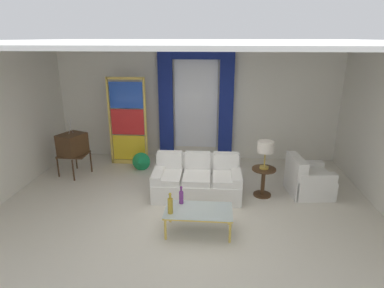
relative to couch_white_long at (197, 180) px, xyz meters
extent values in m
plane|color=silver|center=(-0.17, -0.79, -0.30)|extent=(16.00, 16.00, 0.00)
cube|color=white|center=(-0.17, 2.27, 1.20)|extent=(8.00, 0.12, 3.00)
cube|color=white|center=(-3.83, -0.19, 1.20)|extent=(0.12, 7.00, 3.00)
cube|color=white|center=(-0.17, 0.01, 2.72)|extent=(8.00, 7.60, 0.04)
cube|color=white|center=(-0.18, 2.19, 1.25)|extent=(1.10, 0.02, 2.50)
cylinder|color=gold|center=(-0.18, 2.11, 2.56)|extent=(2.00, 0.04, 0.04)
cube|color=navy|center=(-0.95, 2.09, 1.25)|extent=(0.36, 0.12, 2.70)
cube|color=navy|center=(0.59, 2.09, 1.25)|extent=(0.36, 0.12, 2.70)
cube|color=navy|center=(-0.18, 2.09, 2.42)|extent=(1.80, 0.10, 0.28)
cube|color=white|center=(0.00, -0.09, -0.11)|extent=(1.76, 0.93, 0.38)
cube|color=white|center=(-0.01, 0.28, 0.09)|extent=(1.74, 0.23, 0.78)
cube|color=white|center=(0.78, -0.08, -0.02)|extent=(0.22, 0.86, 0.56)
cube|color=white|center=(-0.78, -0.10, -0.02)|extent=(0.22, 0.86, 0.56)
cube|color=white|center=(0.58, -0.13, 0.14)|extent=(0.55, 0.75, 0.12)
cube|color=white|center=(0.58, 0.19, 0.36)|extent=(0.51, 0.15, 0.40)
cube|color=white|center=(0.00, -0.14, 0.14)|extent=(0.55, 0.75, 0.12)
cube|color=white|center=(0.00, 0.18, 0.36)|extent=(0.51, 0.15, 0.40)
cube|color=white|center=(-0.58, -0.15, 0.14)|extent=(0.55, 0.75, 0.12)
cube|color=white|center=(-0.58, 0.17, 0.36)|extent=(0.51, 0.15, 0.40)
cube|color=silver|center=(0.12, -1.38, 0.10)|extent=(1.10, 0.61, 0.02)
cube|color=gold|center=(0.12, -1.09, 0.08)|extent=(1.10, 0.04, 0.03)
cube|color=gold|center=(0.12, -1.66, 0.08)|extent=(1.10, 0.04, 0.03)
cube|color=gold|center=(-0.42, -1.38, 0.08)|extent=(0.04, 0.61, 0.03)
cube|color=gold|center=(0.65, -1.38, 0.08)|extent=(0.04, 0.61, 0.03)
cylinder|color=gold|center=(-0.40, -1.11, -0.11)|extent=(0.04, 0.04, 0.38)
cylinder|color=gold|center=(0.63, -1.11, -0.11)|extent=(0.04, 0.04, 0.38)
cylinder|color=gold|center=(-0.40, -1.64, -0.11)|extent=(0.04, 0.04, 0.38)
cylinder|color=gold|center=(0.63, -1.64, -0.11)|extent=(0.04, 0.04, 0.38)
cylinder|color=gold|center=(-0.33, -1.52, 0.23)|extent=(0.08, 0.08, 0.26)
cylinder|color=gold|center=(-0.33, -1.52, 0.39)|extent=(0.04, 0.04, 0.06)
sphere|color=gold|center=(-0.33, -1.52, 0.44)|extent=(0.05, 0.05, 0.05)
cylinder|color=#753384|center=(-0.19, -1.18, 0.21)|extent=(0.08, 0.08, 0.22)
cylinder|color=#753384|center=(-0.19, -1.18, 0.35)|extent=(0.03, 0.03, 0.06)
sphere|color=#753384|center=(-0.19, -1.18, 0.40)|extent=(0.04, 0.04, 0.04)
cube|color=#472D19|center=(-2.94, 0.78, 0.20)|extent=(0.62, 0.54, 0.03)
cylinder|color=#472D19|center=(-3.27, 0.61, -0.05)|extent=(0.04, 0.04, 0.50)
cylinder|color=#472D19|center=(-3.06, 1.13, -0.05)|extent=(0.04, 0.04, 0.50)
cylinder|color=#472D19|center=(-2.82, 0.43, -0.05)|extent=(0.04, 0.04, 0.50)
cylinder|color=#472D19|center=(-2.61, 0.95, -0.05)|extent=(0.04, 0.04, 0.50)
cube|color=#472D19|center=(-2.94, 0.78, 0.45)|extent=(0.66, 0.70, 0.48)
cube|color=black|center=(-3.16, 0.87, 0.47)|extent=(0.16, 0.37, 0.30)
cylinder|color=gold|center=(-3.19, 0.80, 0.28)|extent=(0.02, 0.04, 0.04)
cylinder|color=gold|center=(-3.13, 0.94, 0.28)|extent=(0.02, 0.04, 0.04)
cylinder|color=silver|center=(-2.94, 0.78, 0.87)|extent=(0.06, 0.12, 0.34)
cylinder|color=silver|center=(-2.94, 0.78, 0.87)|extent=(0.06, 0.12, 0.34)
cube|color=white|center=(2.32, 0.22, -0.10)|extent=(0.89, 0.89, 0.40)
cube|color=white|center=(2.32, 0.22, 0.15)|extent=(0.76, 0.76, 0.10)
cube|color=white|center=(2.00, 0.18, 0.10)|extent=(0.29, 0.82, 0.80)
cube|color=white|center=(2.28, 0.54, -0.01)|extent=(0.75, 0.26, 0.58)
cube|color=white|center=(2.35, -0.10, -0.01)|extent=(0.75, 0.26, 0.58)
cube|color=gold|center=(-2.28, 1.57, 0.80)|extent=(0.05, 0.05, 2.20)
cube|color=gold|center=(-1.38, 1.57, 0.80)|extent=(0.05, 0.05, 2.20)
cube|color=gold|center=(-1.83, 1.57, 1.87)|extent=(0.90, 0.05, 0.06)
cube|color=gold|center=(-1.83, 1.57, -0.25)|extent=(0.90, 0.05, 0.10)
cube|color=yellow|center=(-1.83, 1.57, 0.13)|extent=(0.82, 0.02, 0.64)
cube|color=red|center=(-1.83, 1.57, 0.80)|extent=(0.82, 0.02, 0.64)
cube|color=#1E47B7|center=(-1.83, 1.57, 1.46)|extent=(0.82, 0.02, 0.64)
cylinder|color=beige|center=(-1.45, 1.25, -0.27)|extent=(0.16, 0.16, 0.06)
ellipsoid|color=#215375|center=(-1.45, 1.25, -0.16)|extent=(0.18, 0.32, 0.20)
sphere|color=#215375|center=(-1.45, 1.39, -0.05)|extent=(0.09, 0.09, 0.09)
cone|color=gold|center=(-1.45, 1.45, -0.05)|extent=(0.02, 0.04, 0.02)
cone|color=#1A9752|center=(-1.45, 1.07, -0.06)|extent=(0.44, 0.40, 0.50)
cylinder|color=#472D19|center=(1.34, 0.05, 0.28)|extent=(0.48, 0.48, 0.03)
cylinder|color=#472D19|center=(1.34, 0.05, -0.01)|extent=(0.08, 0.08, 0.55)
cylinder|color=#472D19|center=(1.34, 0.05, -0.29)|extent=(0.36, 0.36, 0.03)
cylinder|color=#B29338|center=(1.34, 0.05, 0.31)|extent=(0.18, 0.18, 0.04)
cylinder|color=#B29338|center=(1.34, 0.05, 0.51)|extent=(0.03, 0.03, 0.36)
cylinder|color=silver|center=(1.34, 0.05, 0.75)|extent=(0.32, 0.32, 0.22)
camera|label=1|loc=(0.40, -6.11, 2.79)|focal=30.57mm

